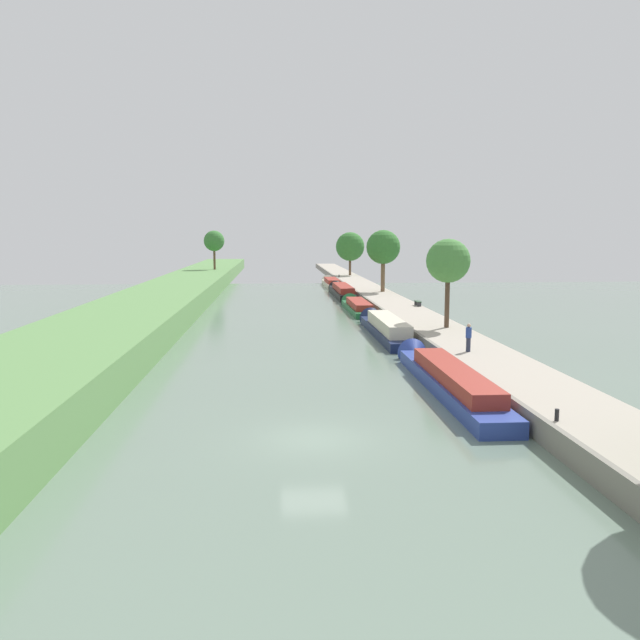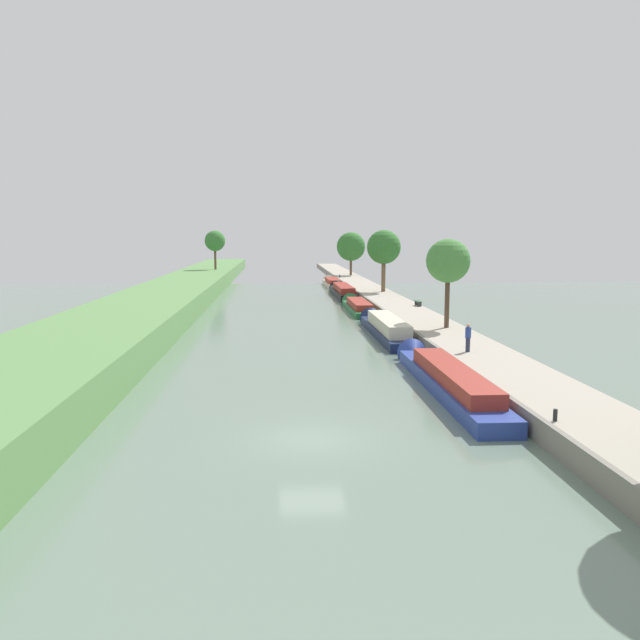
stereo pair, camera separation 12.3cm
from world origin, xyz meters
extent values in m
plane|color=slate|center=(0.00, 0.00, 0.00)|extent=(160.00, 160.00, 0.00)
cube|color=#A89E8E|center=(10.69, 0.00, 0.47)|extent=(4.20, 260.00, 0.94)
cube|color=gray|center=(8.47, 0.00, 0.49)|extent=(0.25, 260.00, 0.99)
cube|color=#283D93|center=(7.17, 6.94, 0.36)|extent=(1.93, 15.39, 0.72)
cube|color=maroon|center=(7.17, 6.17, 1.06)|extent=(1.58, 10.77, 0.68)
cone|color=#283D93|center=(7.17, 15.22, 0.36)|extent=(1.83, 1.16, 1.83)
cube|color=#141E42|center=(7.10, 24.65, 0.33)|extent=(2.02, 14.56, 0.65)
cube|color=beige|center=(7.10, 23.92, 1.10)|extent=(1.66, 10.19, 0.89)
cone|color=#141E42|center=(7.10, 32.53, 0.33)|extent=(1.92, 1.21, 1.92)
cube|color=#1E6033|center=(7.00, 40.87, 0.28)|extent=(1.99, 12.37, 0.56)
cube|color=maroon|center=(7.00, 40.25, 0.86)|extent=(1.63, 8.66, 0.62)
cone|color=#1E6033|center=(7.00, 47.65, 0.28)|extent=(1.89, 1.19, 1.89)
cube|color=black|center=(7.13, 57.52, 0.38)|extent=(2.09, 15.51, 0.76)
cube|color=maroon|center=(7.13, 56.75, 1.12)|extent=(1.71, 10.86, 0.72)
cone|color=black|center=(7.13, 65.90, 0.38)|extent=(1.98, 1.25, 1.98)
cube|color=beige|center=(7.13, 73.07, 0.33)|extent=(2.08, 11.92, 0.66)
cube|color=maroon|center=(7.13, 72.47, 0.96)|extent=(1.71, 8.35, 0.59)
cone|color=beige|center=(7.13, 79.65, 0.33)|extent=(1.98, 1.25, 1.98)
cylinder|color=#4C3828|center=(11.23, 22.71, 2.95)|extent=(0.35, 0.35, 4.04)
sphere|color=#47843D|center=(11.23, 22.71, 5.86)|extent=(3.21, 3.21, 3.21)
cylinder|color=brown|center=(11.59, 53.30, 3.06)|extent=(0.50, 0.50, 4.24)
sphere|color=#33702D|center=(11.59, 53.30, 6.29)|extent=(4.07, 4.07, 4.07)
cylinder|color=brown|center=(11.34, 85.28, 2.69)|extent=(0.40, 0.40, 3.51)
sphere|color=#33702D|center=(11.34, 85.28, 5.78)|extent=(4.84, 4.84, 4.84)
cylinder|color=brown|center=(-11.25, 83.23, 3.98)|extent=(0.37, 0.37, 3.74)
sphere|color=#387533|center=(-11.25, 83.23, 6.77)|extent=(3.36, 3.36, 3.36)
cylinder|color=#282D42|center=(9.86, 12.81, 1.35)|extent=(0.26, 0.26, 0.82)
cylinder|color=#28428E|center=(9.86, 12.81, 2.07)|extent=(0.34, 0.34, 0.62)
sphere|color=tan|center=(9.86, 12.81, 2.49)|extent=(0.22, 0.22, 0.22)
cylinder|color=black|center=(8.89, -1.38, 1.16)|extent=(0.16, 0.16, 0.45)
cylinder|color=black|center=(8.89, 79.47, 1.16)|extent=(0.16, 0.16, 0.45)
cube|color=#333338|center=(12.34, 36.75, 1.14)|extent=(0.40, 0.08, 0.41)
cube|color=#333338|center=(12.34, 37.95, 1.14)|extent=(0.40, 0.08, 0.41)
cube|color=#2D4733|center=(12.34, 37.35, 1.38)|extent=(0.44, 1.50, 0.06)
camera|label=1|loc=(-1.42, -23.77, 7.73)|focal=36.26mm
camera|label=2|loc=(-1.30, -23.78, 7.73)|focal=36.26mm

